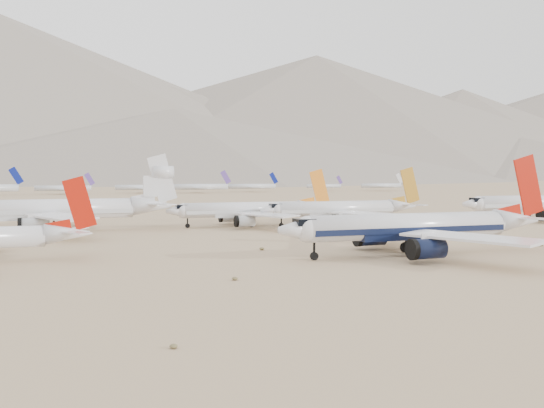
{
  "coord_description": "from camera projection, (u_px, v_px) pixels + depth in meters",
  "views": [
    {
      "loc": [
        -66.67,
        -94.26,
        14.81
      ],
      "look_at": [
        -17.09,
        46.34,
        7.0
      ],
      "focal_mm": 40.0,
      "sensor_mm": 36.0,
      "label": 1
    }
  ],
  "objects": [
    {
      "name": "ground",
      "position": [
        443.0,
        253.0,
        111.68
      ],
      "size": [
        7000.0,
        7000.0,
        0.0
      ],
      "primitive_type": "plane",
      "color": "#907854",
      "rests_on": "ground"
    },
    {
      "name": "row2_gold_tail",
      "position": [
        342.0,
        209.0,
        168.24
      ],
      "size": [
        46.09,
        45.08,
        16.41
      ],
      "color": "silver",
      "rests_on": "ground"
    },
    {
      "name": "foothills",
      "position": [
        346.0,
        148.0,
        1319.05
      ],
      "size": [
        4637.5,
        1395.0,
        155.0
      ],
      "color": "slate",
      "rests_on": "ground"
    },
    {
      "name": "row2_orange_tail",
      "position": [
        250.0,
        210.0,
        166.45
      ],
      "size": [
        44.4,
        43.44,
        15.84
      ],
      "color": "silver",
      "rests_on": "ground"
    },
    {
      "name": "row2_navy_widebody",
      "position": [
        537.0,
        203.0,
        187.06
      ],
      "size": [
        52.2,
        51.04,
        18.57
      ],
      "color": "silver",
      "rests_on": "ground"
    },
    {
      "name": "row2_white_trijet",
      "position": [
        60.0,
        209.0,
        150.03
      ],
      "size": [
        55.75,
        54.48,
        19.75
      ],
      "color": "silver",
      "rests_on": "ground"
    },
    {
      "name": "mountain_range",
      "position": [
        110.0,
        109.0,
        1677.11
      ],
      "size": [
        7354.0,
        3024.0,
        470.0
      ],
      "color": "slate",
      "rests_on": "ground"
    },
    {
      "name": "distant_storage_row",
      "position": [
        68.0,
        188.0,
        407.4
      ],
      "size": [
        469.61,
        57.05,
        16.18
      ],
      "color": "silver",
      "rests_on": "ground"
    },
    {
      "name": "main_airliner",
      "position": [
        419.0,
        227.0,
        108.62
      ],
      "size": [
        51.89,
        50.69,
        18.31
      ],
      "color": "silver",
      "rests_on": "ground"
    },
    {
      "name": "desert_scrub",
      "position": [
        357.0,
        284.0,
        78.53
      ],
      "size": [
        206.06,
        121.67,
        0.63
      ],
      "color": "brown",
      "rests_on": "ground"
    }
  ]
}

